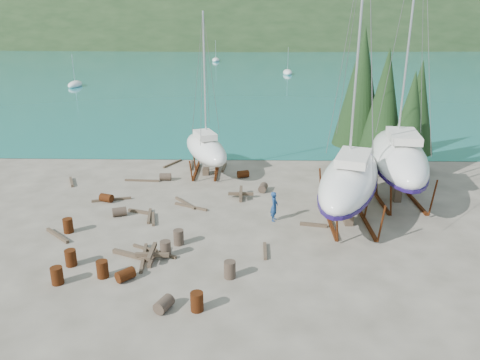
{
  "coord_description": "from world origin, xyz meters",
  "views": [
    {
      "loc": [
        1.93,
        -25.08,
        12.27
      ],
      "look_at": [
        1.29,
        3.0,
        2.36
      ],
      "focal_mm": 35.0,
      "sensor_mm": 36.0,
      "label": 1
    }
  ],
  "objects_px": {
    "large_sailboat_near": "(350,179)",
    "worker": "(274,206)",
    "large_sailboat_far": "(398,157)",
    "small_sailboat_shore": "(206,148)"
  },
  "relations": [
    {
      "from": "large_sailboat_far",
      "to": "small_sailboat_shore",
      "type": "distance_m",
      "value": 14.86
    },
    {
      "from": "large_sailboat_near",
      "to": "worker",
      "type": "height_order",
      "value": "large_sailboat_near"
    },
    {
      "from": "large_sailboat_far",
      "to": "worker",
      "type": "bearing_deg",
      "value": -146.52
    },
    {
      "from": "large_sailboat_near",
      "to": "worker",
      "type": "relative_size",
      "value": 9.08
    },
    {
      "from": "large_sailboat_near",
      "to": "small_sailboat_shore",
      "type": "distance_m",
      "value": 13.46
    },
    {
      "from": "small_sailboat_shore",
      "to": "worker",
      "type": "relative_size",
      "value": 6.58
    },
    {
      "from": "large_sailboat_far",
      "to": "small_sailboat_shore",
      "type": "height_order",
      "value": "large_sailboat_far"
    },
    {
      "from": "worker",
      "to": "large_sailboat_far",
      "type": "bearing_deg",
      "value": -50.24
    },
    {
      "from": "large_sailboat_near",
      "to": "worker",
      "type": "bearing_deg",
      "value": -159.23
    },
    {
      "from": "large_sailboat_far",
      "to": "small_sailboat_shore",
      "type": "bearing_deg",
      "value": 167.4
    }
  ]
}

